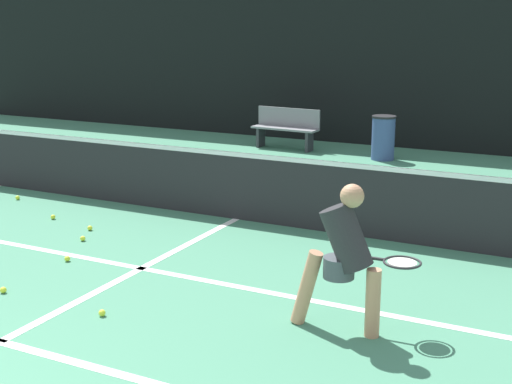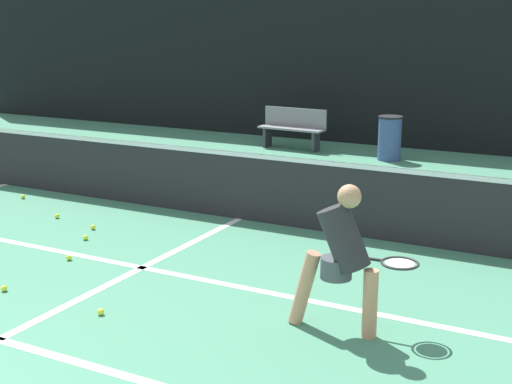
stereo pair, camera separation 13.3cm
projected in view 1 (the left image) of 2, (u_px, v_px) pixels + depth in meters
The scene contains 16 objects.
court_baseline_near at pixel (0, 342), 6.20m from camera, with size 11.00×0.10×0.01m, color white.
court_service_line at pixel (141, 268), 8.00m from camera, with size 8.25×0.10×0.01m, color white.
court_center_mark at pixel (146, 266), 8.08m from camera, with size 0.10×4.34×0.01m, color white.
net at pixel (236, 183), 9.84m from camera, with size 11.09×0.09×1.07m.
fence_back at pixel (381, 60), 15.19m from camera, with size 24.00×0.06×3.70m.
player_practicing at pixel (345, 253), 6.25m from camera, with size 1.13×0.57×1.37m.
tennis_ball_scattered_0 at pixel (18, 198), 11.00m from camera, with size 0.07×0.07×0.07m, color #D1E033.
tennis_ball_scattered_1 at pixel (53, 217), 9.94m from camera, with size 0.07×0.07×0.07m, color #D1E033.
tennis_ball_scattered_2 at pixel (3, 290), 7.29m from camera, with size 0.07×0.07×0.07m, color #D1E033.
tennis_ball_scattered_3 at pixel (83, 238), 8.98m from camera, with size 0.07×0.07×0.07m, color #D1E033.
tennis_ball_scattered_4 at pixel (102, 313), 6.73m from camera, with size 0.07×0.07×0.07m, color #D1E033.
tennis_ball_scattered_5 at pixel (90, 228), 9.42m from camera, with size 0.07×0.07×0.07m, color #D1E033.
tennis_ball_scattered_6 at pixel (67, 259), 8.23m from camera, with size 0.07×0.07×0.07m, color #D1E033.
courtside_bench at pixel (286, 127), 15.16m from camera, with size 1.49×0.47×0.86m.
trash_bin at pixel (383, 138), 14.00m from camera, with size 0.47×0.47×0.87m.
building_far at pixel (507, 12), 30.48m from camera, with size 36.00×2.40×5.83m, color beige.
Camera 1 is at (4.56, -1.92, 2.76)m, focal length 50.00 mm.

